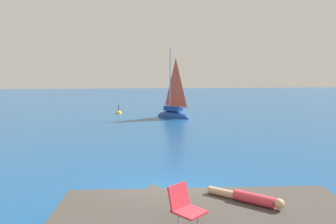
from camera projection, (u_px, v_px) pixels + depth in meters
name	position (u px, v px, depth m)	size (l,w,h in m)	color
ground_plane	(171.00, 197.00, 9.38)	(160.00, 160.00, 0.00)	navy
boulder_seaward	(253.00, 207.00, 8.70)	(1.43, 1.15, 0.79)	#403D37
boulder_inland	(155.00, 218.00, 8.02)	(1.49, 1.19, 0.82)	#3F4037
sailboat_near	(173.00, 113.00, 27.18)	(3.19, 3.40, 6.63)	#193D99
person_sunbather	(248.00, 198.00, 6.94)	(1.38, 1.30, 0.25)	#DB384C
beach_chair	(184.00, 205.00, 5.76)	(0.74, 0.76, 0.80)	#E03342
marker_buoy	(119.00, 113.00, 30.05)	(0.56, 0.56, 1.13)	yellow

